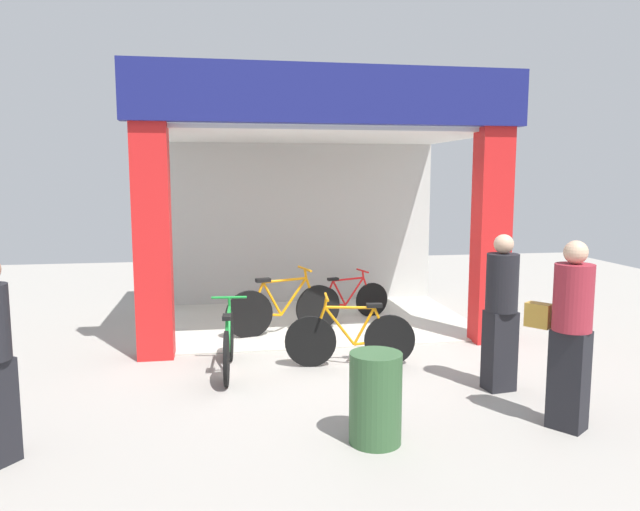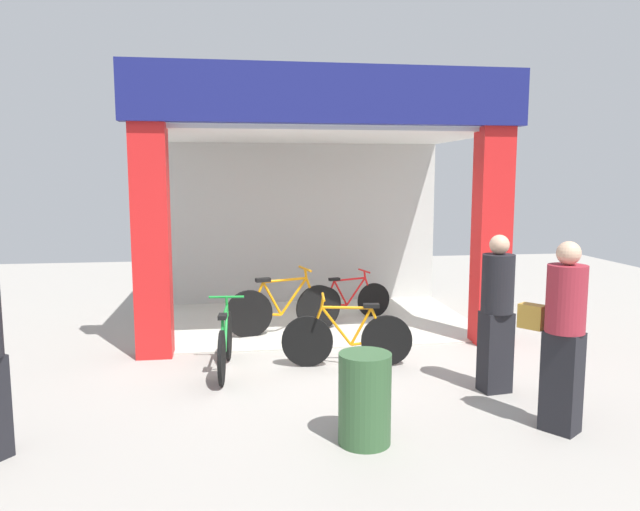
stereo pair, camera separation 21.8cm
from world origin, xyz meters
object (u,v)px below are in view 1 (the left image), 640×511
at_px(bicycle_inside_0, 284,308).
at_px(bicycle_parked_0, 229,344).
at_px(pedestrian_0, 501,311).
at_px(pedestrian_2, 570,332).
at_px(bicycle_parked_1, 351,338).
at_px(bicycle_inside_1, 348,300).
at_px(trash_bin, 375,398).

height_order(bicycle_inside_0, bicycle_parked_0, bicycle_inside_0).
bearing_deg(pedestrian_0, pedestrian_2, -81.94).
relative_size(bicycle_parked_1, pedestrian_0, 0.94).
bearing_deg(bicycle_parked_1, bicycle_inside_1, 78.78).
distance_m(bicycle_parked_1, trash_bin, 2.10).
height_order(bicycle_inside_1, trash_bin, trash_bin).
relative_size(bicycle_inside_0, pedestrian_0, 1.02).
xyz_separation_m(bicycle_inside_1, bicycle_parked_0, (-1.91, -2.32, 0.02)).
bearing_deg(bicycle_parked_1, bicycle_inside_0, 111.94).
xyz_separation_m(bicycle_inside_0, bicycle_parked_1, (0.64, -1.58, -0.04)).
bearing_deg(trash_bin, bicycle_inside_0, 96.09).
relative_size(bicycle_parked_0, trash_bin, 1.95).
distance_m(pedestrian_0, trash_bin, 1.99).
xyz_separation_m(bicycle_parked_1, trash_bin, (-0.24, -2.08, 0.05)).
distance_m(bicycle_inside_1, pedestrian_0, 3.55).
bearing_deg(trash_bin, bicycle_parked_0, 119.94).
relative_size(bicycle_inside_0, trash_bin, 2.16).
bearing_deg(pedestrian_0, trash_bin, -147.71).
bearing_deg(bicycle_parked_0, pedestrian_0, -20.50).
relative_size(bicycle_inside_0, bicycle_parked_1, 1.08).
bearing_deg(bicycle_parked_1, pedestrian_2, -53.52).
distance_m(pedestrian_0, pedestrian_2, 1.04).
distance_m(bicycle_inside_0, pedestrian_2, 4.28).
relative_size(bicycle_inside_1, pedestrian_2, 0.82).
bearing_deg(bicycle_inside_1, pedestrian_2, -76.31).
bearing_deg(pedestrian_2, bicycle_inside_0, 120.72).
height_order(bicycle_inside_1, bicycle_parked_1, bicycle_parked_1).
distance_m(bicycle_parked_0, bicycle_parked_1, 1.45).
bearing_deg(bicycle_parked_1, trash_bin, -96.69).
height_order(bicycle_inside_1, pedestrian_2, pedestrian_2).
relative_size(pedestrian_0, pedestrian_2, 0.98).
distance_m(bicycle_inside_1, pedestrian_2, 4.57).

